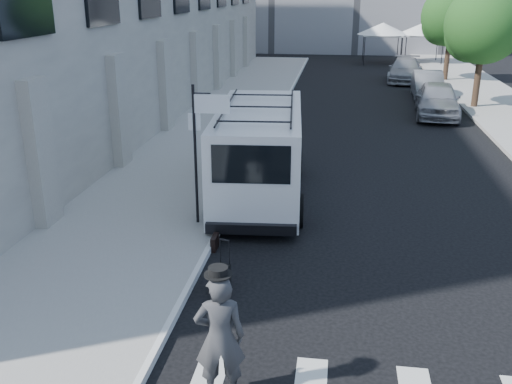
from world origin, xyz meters
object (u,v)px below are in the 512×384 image
(cargo_van, at_px, (260,151))
(parked_car_a, at_px, (437,100))
(parked_car_c, at_px, (405,70))
(businessman, at_px, (220,338))
(suitcase, at_px, (221,279))
(parked_car_b, at_px, (428,85))
(briefcase, at_px, (215,242))

(cargo_van, xyz_separation_m, parked_car_a, (6.80, 12.00, -0.53))
(parked_car_c, bearing_deg, businessman, -93.14)
(businessman, bearing_deg, suitcase, -91.36)
(suitcase, relative_size, cargo_van, 0.15)
(businessman, xyz_separation_m, parked_car_a, (6.15, 20.86, -0.20))
(parked_car_a, xyz_separation_m, parked_car_b, (0.22, 5.04, -0.09))
(briefcase, xyz_separation_m, parked_car_b, (7.55, 20.90, 0.56))
(briefcase, xyz_separation_m, parked_car_c, (6.90, 26.76, 0.57))
(businessman, distance_m, suitcase, 3.18)
(briefcase, relative_size, parked_car_c, 0.09)
(suitcase, bearing_deg, businessman, -64.18)
(cargo_van, height_order, parked_car_b, cargo_van)
(businessman, relative_size, parked_car_a, 0.42)
(parked_car_c, bearing_deg, briefcase, -97.39)
(parked_car_a, bearing_deg, parked_car_c, 97.39)
(suitcase, bearing_deg, parked_car_b, 87.41)
(cargo_van, relative_size, parked_car_c, 1.40)
(cargo_van, bearing_deg, parked_car_c, 69.98)
(briefcase, distance_m, suitcase, 2.05)
(briefcase, height_order, suitcase, suitcase)
(parked_car_b, bearing_deg, parked_car_a, -89.72)
(parked_car_b, xyz_separation_m, parked_car_c, (-0.65, 5.86, 0.01))
(cargo_van, xyz_separation_m, parked_car_b, (7.02, 17.04, -0.61))
(cargo_van, relative_size, parked_car_a, 1.49)
(briefcase, bearing_deg, parked_car_a, 64.94)
(parked_car_b, bearing_deg, parked_car_c, 99.08)
(suitcase, height_order, cargo_van, cargo_van)
(suitcase, bearing_deg, parked_car_a, 83.62)
(suitcase, relative_size, parked_car_c, 0.22)
(businessman, distance_m, parked_car_b, 26.67)
(suitcase, distance_m, cargo_van, 5.92)
(briefcase, bearing_deg, parked_car_b, 69.88)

